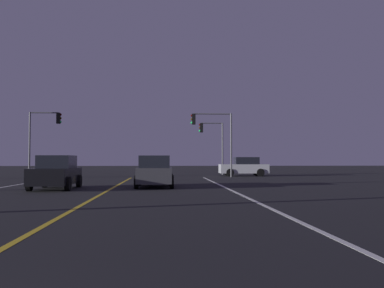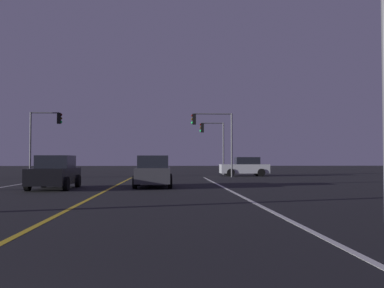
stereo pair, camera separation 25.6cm
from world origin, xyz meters
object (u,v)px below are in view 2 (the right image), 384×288
(car_crossing_side, at_px, (245,167))
(traffic_light_near_left, at_px, (46,129))
(traffic_light_far_right, at_px, (212,136))
(traffic_light_near_right, at_px, (212,129))
(car_oncoming, at_px, (55,173))
(car_ahead_far, at_px, (153,172))

(car_crossing_side, bearing_deg, traffic_light_near_left, 8.08)
(traffic_light_far_right, bearing_deg, traffic_light_near_left, 21.00)
(traffic_light_near_right, bearing_deg, car_oncoming, 56.00)
(car_ahead_far, xyz_separation_m, traffic_light_far_right, (5.04, 18.20, 2.92))
(car_crossing_side, distance_m, traffic_light_far_right, 5.01)
(car_oncoming, distance_m, traffic_light_near_right, 17.17)
(car_oncoming, bearing_deg, traffic_light_far_right, 152.88)
(car_ahead_far, xyz_separation_m, car_oncoming, (-4.94, -1.28, 0.00))
(car_oncoming, relative_size, traffic_light_far_right, 0.85)
(traffic_light_near_left, bearing_deg, traffic_light_near_right, -0.00)
(traffic_light_far_right, bearing_deg, traffic_light_near_right, 84.30)
(car_oncoming, height_order, traffic_light_near_left, traffic_light_near_left)
(car_crossing_side, height_order, traffic_light_near_right, traffic_light_near_right)
(car_crossing_side, xyz_separation_m, car_oncoming, (-12.63, -16.40, 0.00))
(car_crossing_side, distance_m, traffic_light_near_left, 17.44)
(traffic_light_near_left, bearing_deg, car_ahead_far, -53.82)
(car_oncoming, xyz_separation_m, traffic_light_near_left, (-4.35, 13.99, 3.16))
(car_crossing_side, bearing_deg, traffic_light_near_right, 37.00)
(traffic_light_near_left, relative_size, traffic_light_far_right, 1.07)
(car_ahead_far, height_order, traffic_light_near_right, traffic_light_near_right)
(car_crossing_side, bearing_deg, car_oncoming, 52.39)
(traffic_light_near_left, bearing_deg, car_crossing_side, 8.08)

